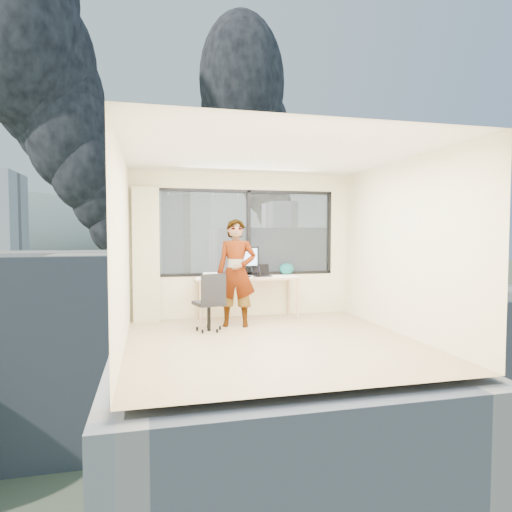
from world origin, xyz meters
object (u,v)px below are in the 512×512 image
object	(u,v)px
handbag	(287,269)
person	(236,273)
desk	(247,298)
chair	(209,301)
monitor	(245,261)
game_console	(212,275)
laptop	(263,271)

from	to	relation	value
handbag	person	bearing A→B (deg)	-143.41
desk	chair	world-z (taller)	chair
desk	handbag	bearing A→B (deg)	16.60
desk	chair	xyz separation A→B (m)	(-0.78, -0.77, 0.09)
monitor	desk	bearing A→B (deg)	-82.65
chair	game_console	size ratio (longest dim) A/B	3.08
game_console	chair	bearing A→B (deg)	-96.13
laptop	handbag	bearing A→B (deg)	19.77
person	monitor	bearing A→B (deg)	81.83
person	game_console	world-z (taller)	person
monitor	laptop	xyz separation A→B (m)	(0.31, -0.04, -0.17)
desk	monitor	size ratio (longest dim) A/B	3.36
chair	person	size ratio (longest dim) A/B	0.53
handbag	game_console	bearing A→B (deg)	-176.04
desk	person	world-z (taller)	person
desk	laptop	distance (m)	0.55
desk	person	size ratio (longest dim) A/B	1.03
handbag	monitor	bearing A→B (deg)	-165.96
desk	monitor	distance (m)	0.65
laptop	handbag	size ratio (longest dim) A/B	1.17
handbag	chair	bearing A→B (deg)	-145.39
laptop	handbag	distance (m)	0.56
desk	monitor	bearing A→B (deg)	113.55
monitor	handbag	distance (m)	0.86
game_console	handbag	xyz separation A→B (m)	(1.40, 0.05, 0.07)
laptop	game_console	bearing A→B (deg)	166.82
desk	game_console	bearing A→B (deg)	162.48
chair	game_console	xyz separation A→B (m)	(0.18, 0.96, 0.33)
laptop	chair	bearing A→B (deg)	-145.85
game_console	handbag	bearing A→B (deg)	6.32
laptop	handbag	xyz separation A→B (m)	(0.51, 0.21, 0.01)
person	monitor	xyz separation A→B (m)	(0.27, 0.58, 0.15)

